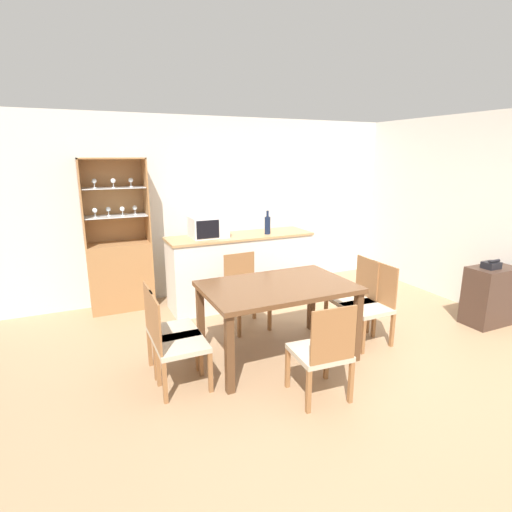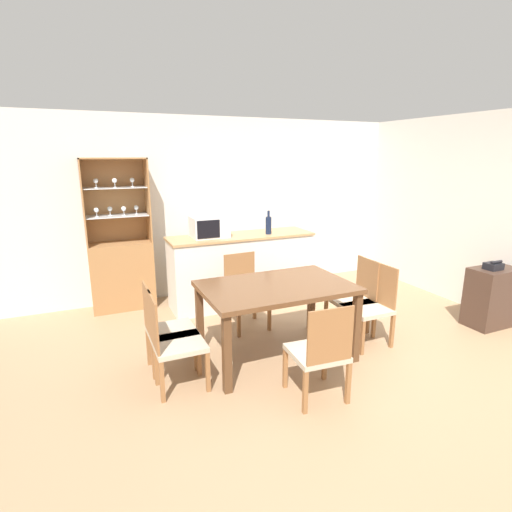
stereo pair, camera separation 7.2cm
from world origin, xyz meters
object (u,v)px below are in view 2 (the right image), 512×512
object	(u,v)px
dining_chair_head_far	(245,292)
microwave	(209,227)
dining_chair_side_left_near	(173,342)
wine_bottle	(268,225)
side_cabinet	(492,297)
dining_chair_side_left_far	(167,330)
dining_chair_side_right_near	(370,306)
dining_table	(276,293)
dining_chair_side_right_far	(354,298)
display_cabinet	(122,265)
telephone	(494,266)
dining_chair_head_near	(320,352)

from	to	relation	value
dining_chair_head_far	microwave	size ratio (longest dim) A/B	1.88
dining_chair_side_left_near	wine_bottle	distance (m)	2.43
side_cabinet	microwave	bearing A→B (deg)	146.14
microwave	wine_bottle	xyz separation A→B (m)	(0.80, -0.13, -0.01)
dining_chair_side_left_far	dining_chair_side_right_near	bearing A→B (deg)	81.73
dining_chair_side_left_near	dining_chair_head_far	xyz separation A→B (m)	(1.07, 0.96, 0.00)
dining_table	dining_chair_side_left_far	distance (m)	1.11
dining_chair_side_right_near	microwave	bearing A→B (deg)	35.37
dining_table	dining_chair_side_left_near	distance (m)	1.11
dining_chair_side_left_far	dining_chair_side_right_far	xyz separation A→B (m)	(2.15, -0.00, 0.00)
display_cabinet	dining_chair_side_left_near	size ratio (longest dim) A/B	2.27
display_cabinet	dining_chair_side_right_far	world-z (taller)	display_cabinet
dining_table	telephone	bearing A→B (deg)	-7.91
wine_bottle	telephone	distance (m)	2.77
dining_chair_side_right_far	dining_chair_head_far	size ratio (longest dim) A/B	1.00
display_cabinet	wine_bottle	bearing A→B (deg)	-17.30
dining_chair_side_left_far	dining_chair_head_far	bearing A→B (deg)	121.44
microwave	side_cabinet	bearing A→B (deg)	-33.86
dining_table	dining_chair_side_right_far	bearing A→B (deg)	7.43
dining_chair_side_right_near	side_cabinet	xyz separation A→B (m)	(1.66, -0.21, -0.07)
display_cabinet	dining_chair_side_left_near	xyz separation A→B (m)	(0.20, -2.20, -0.16)
display_cabinet	dining_table	xyz separation A→B (m)	(1.28, -2.06, 0.09)
dining_chair_head_near	side_cabinet	bearing A→B (deg)	13.63
dining_chair_side_left_far	side_cabinet	bearing A→B (deg)	81.86
display_cabinet	dining_chair_head_near	distance (m)	3.15
dining_table	dining_chair_side_right_far	size ratio (longest dim) A/B	1.69
display_cabinet	wine_bottle	distance (m)	2.04
side_cabinet	telephone	size ratio (longest dim) A/B	3.80
dining_chair_head_far	telephone	bearing A→B (deg)	153.27
dining_chair_side_right_far	telephone	distance (m)	1.69
display_cabinet	side_cabinet	world-z (taller)	display_cabinet
dining_table	microwave	distance (m)	1.67
dining_chair_side_right_near	dining_chair_side_right_far	distance (m)	0.28
dining_chair_side_left_near	telephone	bearing A→B (deg)	86.70
display_cabinet	dining_chair_head_far	bearing A→B (deg)	-44.23
dining_chair_side_left_near	dining_chair_side_right_near	bearing A→B (deg)	90.16
dining_chair_head_near	dining_chair_head_far	xyz separation A→B (m)	(0.00, 1.63, 0.00)
display_cabinet	side_cabinet	size ratio (longest dim) A/B	2.78
dining_chair_head_near	dining_chair_side_left_far	world-z (taller)	same
dining_chair_side_left_near	wine_bottle	world-z (taller)	wine_bottle
display_cabinet	dining_chair_side_right_near	size ratio (longest dim) A/B	2.27
dining_chair_head_far	wine_bottle	world-z (taller)	wine_bottle
telephone	dining_chair_side_left_far	bearing A→B (deg)	172.18
dining_chair_head_far	dining_chair_side_right_near	bearing A→B (deg)	135.59
dining_chair_side_right_far	telephone	size ratio (longest dim) A/B	4.65
dining_chair_side_left_near	telephone	size ratio (longest dim) A/B	4.65
microwave	wine_bottle	world-z (taller)	wine_bottle
dining_table	dining_chair_head_near	distance (m)	0.85
dining_table	microwave	world-z (taller)	microwave
display_cabinet	dining_table	world-z (taller)	display_cabinet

